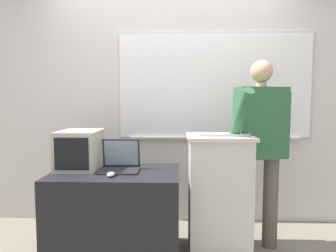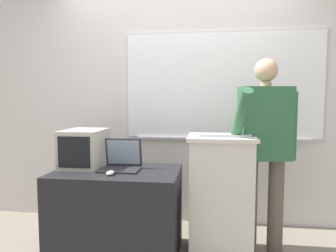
{
  "view_description": "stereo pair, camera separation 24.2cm",
  "coord_description": "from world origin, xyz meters",
  "px_view_note": "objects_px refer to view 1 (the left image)",
  "views": [
    {
      "loc": [
        0.08,
        -2.11,
        1.3
      ],
      "look_at": [
        0.0,
        0.31,
        1.1
      ],
      "focal_mm": 32.0,
      "sensor_mm": 36.0,
      "label": 1
    },
    {
      "loc": [
        0.32,
        -2.09,
        1.3
      ],
      "look_at": [
        0.0,
        0.31,
        1.1
      ],
      "focal_mm": 32.0,
      "sensor_mm": 36.0,
      "label": 2
    }
  ],
  "objects_px": {
    "crt_monitor": "(80,150)",
    "wireless_keyboard": "(224,135)",
    "side_desk": "(116,214)",
    "computer_mouse_by_laptop": "(111,174)",
    "lectern_podium": "(219,194)",
    "person_presenter": "(260,142)",
    "laptop": "(120,161)"
  },
  "relations": [
    {
      "from": "crt_monitor",
      "to": "wireless_keyboard",
      "type": "bearing_deg",
      "value": -2.85
    },
    {
      "from": "side_desk",
      "to": "computer_mouse_by_laptop",
      "type": "relative_size",
      "value": 10.42
    },
    {
      "from": "lectern_podium",
      "to": "person_presenter",
      "type": "distance_m",
      "value": 0.57
    },
    {
      "from": "wireless_keyboard",
      "to": "computer_mouse_by_laptop",
      "type": "bearing_deg",
      "value": -167.16
    },
    {
      "from": "side_desk",
      "to": "computer_mouse_by_laptop",
      "type": "height_order",
      "value": "computer_mouse_by_laptop"
    },
    {
      "from": "lectern_podium",
      "to": "wireless_keyboard",
      "type": "distance_m",
      "value": 0.52
    },
    {
      "from": "computer_mouse_by_laptop",
      "to": "crt_monitor",
      "type": "height_order",
      "value": "crt_monitor"
    },
    {
      "from": "side_desk",
      "to": "person_presenter",
      "type": "bearing_deg",
      "value": 8.07
    },
    {
      "from": "side_desk",
      "to": "person_presenter",
      "type": "xyz_separation_m",
      "value": [
        1.23,
        0.17,
        0.59
      ]
    },
    {
      "from": "side_desk",
      "to": "computer_mouse_by_laptop",
      "type": "distance_m",
      "value": 0.41
    },
    {
      "from": "person_presenter",
      "to": "computer_mouse_by_laptop",
      "type": "distance_m",
      "value": 1.29
    },
    {
      "from": "lectern_podium",
      "to": "wireless_keyboard",
      "type": "height_order",
      "value": "wireless_keyboard"
    },
    {
      "from": "lectern_podium",
      "to": "laptop",
      "type": "distance_m",
      "value": 0.88
    },
    {
      "from": "side_desk",
      "to": "laptop",
      "type": "bearing_deg",
      "value": 59.04
    },
    {
      "from": "side_desk",
      "to": "wireless_keyboard",
      "type": "height_order",
      "value": "wireless_keyboard"
    },
    {
      "from": "person_presenter",
      "to": "crt_monitor",
      "type": "distance_m",
      "value": 1.55
    },
    {
      "from": "laptop",
      "to": "computer_mouse_by_laptop",
      "type": "height_order",
      "value": "laptop"
    },
    {
      "from": "wireless_keyboard",
      "to": "crt_monitor",
      "type": "height_order",
      "value": "crt_monitor"
    },
    {
      "from": "side_desk",
      "to": "person_presenter",
      "type": "height_order",
      "value": "person_presenter"
    },
    {
      "from": "laptop",
      "to": "crt_monitor",
      "type": "height_order",
      "value": "crt_monitor"
    },
    {
      "from": "side_desk",
      "to": "crt_monitor",
      "type": "bearing_deg",
      "value": 163.01
    },
    {
      "from": "crt_monitor",
      "to": "person_presenter",
      "type": "bearing_deg",
      "value": 2.75
    },
    {
      "from": "computer_mouse_by_laptop",
      "to": "crt_monitor",
      "type": "relative_size",
      "value": 0.24
    },
    {
      "from": "laptop",
      "to": "computer_mouse_by_laptop",
      "type": "bearing_deg",
      "value": -98.31
    },
    {
      "from": "person_presenter",
      "to": "laptop",
      "type": "xyz_separation_m",
      "value": [
        -1.2,
        -0.13,
        -0.15
      ]
    },
    {
      "from": "laptop",
      "to": "crt_monitor",
      "type": "xyz_separation_m",
      "value": [
        -0.35,
        0.05,
        0.09
      ]
    },
    {
      "from": "crt_monitor",
      "to": "computer_mouse_by_laptop",
      "type": "bearing_deg",
      "value": -39.28
    },
    {
      "from": "lectern_podium",
      "to": "side_desk",
      "type": "distance_m",
      "value": 0.88
    },
    {
      "from": "laptop",
      "to": "wireless_keyboard",
      "type": "height_order",
      "value": "wireless_keyboard"
    },
    {
      "from": "side_desk",
      "to": "crt_monitor",
      "type": "distance_m",
      "value": 0.63
    },
    {
      "from": "laptop",
      "to": "computer_mouse_by_laptop",
      "type": "xyz_separation_m",
      "value": [
        -0.03,
        -0.21,
        -0.06
      ]
    },
    {
      "from": "person_presenter",
      "to": "laptop",
      "type": "bearing_deg",
      "value": 175.12
    }
  ]
}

